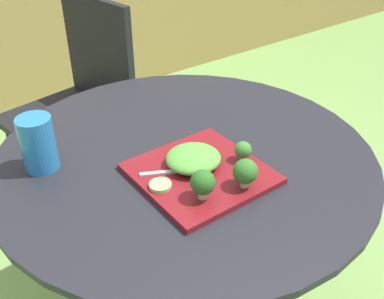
{
  "coord_description": "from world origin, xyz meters",
  "views": [
    {
      "loc": [
        -0.54,
        -0.76,
        1.37
      ],
      "look_at": [
        -0.01,
        -0.05,
        0.79
      ],
      "focal_mm": 42.49,
      "sensor_mm": 36.0,
      "label": 1
    }
  ],
  "objects_px": {
    "patio_chair": "(82,92)",
    "fork": "(180,171)",
    "drinking_glass": "(39,146)",
    "salad_plate": "(200,173)"
  },
  "relations": [
    {
      "from": "salad_plate",
      "to": "drinking_glass",
      "type": "relative_size",
      "value": 2.11
    },
    {
      "from": "patio_chair",
      "to": "fork",
      "type": "distance_m",
      "value": 1.02
    },
    {
      "from": "patio_chair",
      "to": "drinking_glass",
      "type": "relative_size",
      "value": 6.85
    },
    {
      "from": "patio_chair",
      "to": "salad_plate",
      "type": "height_order",
      "value": "patio_chair"
    },
    {
      "from": "drinking_glass",
      "to": "fork",
      "type": "relative_size",
      "value": 0.91
    },
    {
      "from": "drinking_glass",
      "to": "patio_chair",
      "type": "bearing_deg",
      "value": 60.92
    },
    {
      "from": "salad_plate",
      "to": "fork",
      "type": "xyz_separation_m",
      "value": [
        -0.04,
        0.02,
        0.01
      ]
    },
    {
      "from": "patio_chair",
      "to": "drinking_glass",
      "type": "bearing_deg",
      "value": -119.08
    },
    {
      "from": "patio_chair",
      "to": "fork",
      "type": "relative_size",
      "value": 6.21
    },
    {
      "from": "patio_chair",
      "to": "salad_plate",
      "type": "distance_m",
      "value": 1.03
    }
  ]
}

